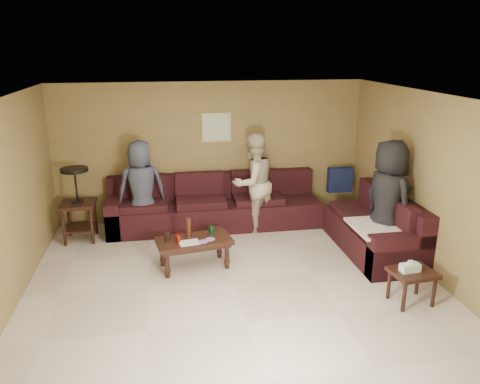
{
  "coord_description": "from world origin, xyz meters",
  "views": [
    {
      "loc": [
        -0.86,
        -5.71,
        3.11
      ],
      "look_at": [
        0.25,
        0.85,
        1.0
      ],
      "focal_mm": 35.0,
      "sensor_mm": 36.0,
      "label": 1
    }
  ],
  "objects_px": {
    "end_table_left": "(78,203)",
    "person_left": "(142,189)",
    "sectional_sofa": "(266,217)",
    "coffee_table": "(194,243)",
    "person_middle": "(253,183)",
    "person_right": "(387,201)",
    "side_table_right": "(412,275)",
    "waste_bin": "(215,236)"
  },
  "relations": [
    {
      "from": "coffee_table",
      "to": "person_left",
      "type": "bearing_deg",
      "value": 118.37
    },
    {
      "from": "waste_bin",
      "to": "coffee_table",
      "type": "bearing_deg",
      "value": -117.16
    },
    {
      "from": "person_left",
      "to": "person_middle",
      "type": "height_order",
      "value": "person_middle"
    },
    {
      "from": "person_middle",
      "to": "person_right",
      "type": "distance_m",
      "value": 2.26
    },
    {
      "from": "side_table_right",
      "to": "person_left",
      "type": "height_order",
      "value": "person_left"
    },
    {
      "from": "coffee_table",
      "to": "side_table_right",
      "type": "height_order",
      "value": "coffee_table"
    },
    {
      "from": "end_table_left",
      "to": "person_middle",
      "type": "xyz_separation_m",
      "value": [
        2.91,
        -0.02,
        0.21
      ]
    },
    {
      "from": "sectional_sofa",
      "to": "coffee_table",
      "type": "xyz_separation_m",
      "value": [
        -1.3,
        -1.02,
        0.05
      ]
    },
    {
      "from": "sectional_sofa",
      "to": "person_middle",
      "type": "bearing_deg",
      "value": 120.95
    },
    {
      "from": "side_table_right",
      "to": "waste_bin",
      "type": "height_order",
      "value": "side_table_right"
    },
    {
      "from": "sectional_sofa",
      "to": "end_table_left",
      "type": "relative_size",
      "value": 3.79
    },
    {
      "from": "sectional_sofa",
      "to": "end_table_left",
      "type": "xyz_separation_m",
      "value": [
        -3.08,
        0.31,
        0.32
      ]
    },
    {
      "from": "coffee_table",
      "to": "end_table_left",
      "type": "bearing_deg",
      "value": 143.27
    },
    {
      "from": "waste_bin",
      "to": "person_left",
      "type": "distance_m",
      "value": 1.47
    },
    {
      "from": "coffee_table",
      "to": "person_left",
      "type": "relative_size",
      "value": 0.7
    },
    {
      "from": "waste_bin",
      "to": "person_middle",
      "type": "bearing_deg",
      "value": 36.14
    },
    {
      "from": "person_middle",
      "to": "side_table_right",
      "type": "bearing_deg",
      "value": 91.95
    },
    {
      "from": "coffee_table",
      "to": "person_left",
      "type": "distance_m",
      "value": 1.64
    },
    {
      "from": "side_table_right",
      "to": "person_left",
      "type": "xyz_separation_m",
      "value": [
        -3.34,
        2.82,
        0.43
      ]
    },
    {
      "from": "person_left",
      "to": "end_table_left",
      "type": "bearing_deg",
      "value": -5.93
    },
    {
      "from": "end_table_left",
      "to": "person_left",
      "type": "distance_m",
      "value": 1.05
    },
    {
      "from": "end_table_left",
      "to": "person_right",
      "type": "height_order",
      "value": "person_right"
    },
    {
      "from": "waste_bin",
      "to": "person_right",
      "type": "xyz_separation_m",
      "value": [
        2.46,
        -0.91,
        0.77
      ]
    },
    {
      "from": "person_middle",
      "to": "sectional_sofa",
      "type": "bearing_deg",
      "value": 94.75
    },
    {
      "from": "sectional_sofa",
      "to": "side_table_right",
      "type": "distance_m",
      "value": 2.78
    },
    {
      "from": "sectional_sofa",
      "to": "person_middle",
      "type": "height_order",
      "value": "person_middle"
    },
    {
      "from": "end_table_left",
      "to": "side_table_right",
      "type": "relative_size",
      "value": 2.11
    },
    {
      "from": "person_left",
      "to": "person_right",
      "type": "relative_size",
      "value": 0.89
    },
    {
      "from": "waste_bin",
      "to": "end_table_left",
      "type": "bearing_deg",
      "value": 165.58
    },
    {
      "from": "person_middle",
      "to": "person_right",
      "type": "height_order",
      "value": "person_right"
    },
    {
      "from": "person_right",
      "to": "end_table_left",
      "type": "bearing_deg",
      "value": 56.61
    },
    {
      "from": "sectional_sofa",
      "to": "end_table_left",
      "type": "height_order",
      "value": "end_table_left"
    },
    {
      "from": "coffee_table",
      "to": "side_table_right",
      "type": "distance_m",
      "value": 2.97
    },
    {
      "from": "sectional_sofa",
      "to": "end_table_left",
      "type": "bearing_deg",
      "value": 174.28
    },
    {
      "from": "end_table_left",
      "to": "person_right",
      "type": "relative_size",
      "value": 0.67
    },
    {
      "from": "coffee_table",
      "to": "person_left",
      "type": "xyz_separation_m",
      "value": [
        -0.75,
        1.39,
        0.44
      ]
    },
    {
      "from": "sectional_sofa",
      "to": "person_middle",
      "type": "xyz_separation_m",
      "value": [
        -0.17,
        0.29,
        0.52
      ]
    },
    {
      "from": "sectional_sofa",
      "to": "person_left",
      "type": "xyz_separation_m",
      "value": [
        -2.05,
        0.37,
        0.49
      ]
    },
    {
      "from": "waste_bin",
      "to": "side_table_right",
      "type": "bearing_deg",
      "value": -45.07
    },
    {
      "from": "sectional_sofa",
      "to": "waste_bin",
      "type": "height_order",
      "value": "sectional_sofa"
    },
    {
      "from": "sectional_sofa",
      "to": "person_right",
      "type": "relative_size",
      "value": 2.55
    },
    {
      "from": "coffee_table",
      "to": "waste_bin",
      "type": "height_order",
      "value": "coffee_table"
    }
  ]
}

